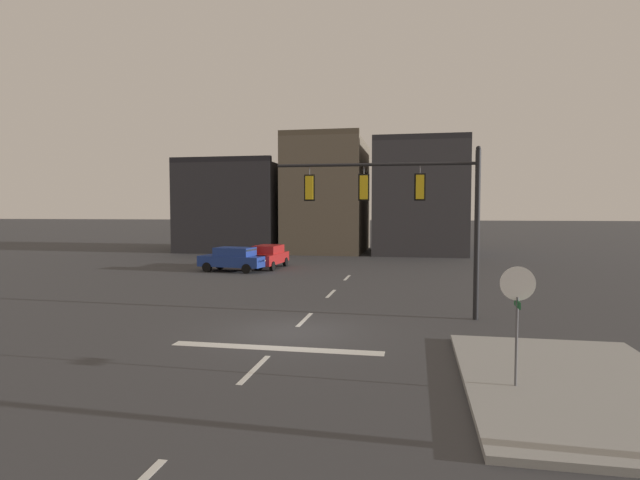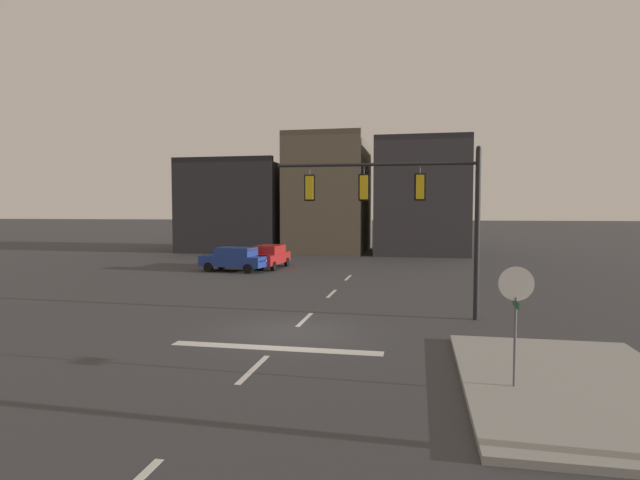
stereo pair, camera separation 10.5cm
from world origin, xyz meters
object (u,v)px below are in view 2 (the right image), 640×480
Objects in this scene: signal_mast_near_side at (408,201)px; car_lot_nearside at (235,259)px; car_lot_middle at (269,256)px; stop_sign at (516,297)px.

signal_mast_near_side is 1.65× the size of car_lot_nearside.
car_lot_middle is at bearing 54.31° from car_lot_nearside.
car_lot_nearside is 2.90m from car_lot_middle.
stop_sign is at bearing -61.14° from car_lot_middle.
car_lot_nearside is at bearing 124.94° from stop_sign.
car_lot_middle is (1.69, 2.35, 0.00)m from car_lot_nearside.
car_lot_middle is at bearing 118.86° from stop_sign.
signal_mast_near_side is 2.70× the size of stop_sign.
car_lot_nearside is 1.02× the size of car_lot_middle.
signal_mast_near_side is 17.52m from car_lot_nearside.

